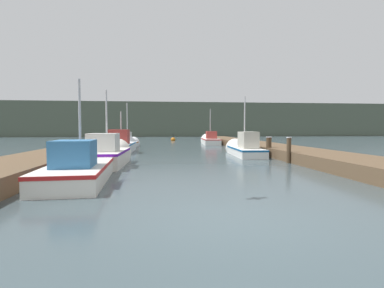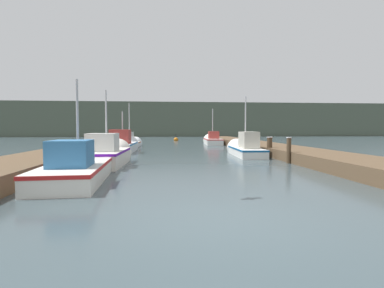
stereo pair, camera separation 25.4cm
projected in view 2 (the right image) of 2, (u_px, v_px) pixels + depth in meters
name	position (u px, v px, depth m)	size (l,w,h in m)	color
ground_plane	(223.00, 222.00, 5.43)	(200.00, 200.00, 0.00)	#38474C
dock_left	(87.00, 149.00, 20.73)	(2.81, 40.00, 0.54)	brown
dock_right	(266.00, 147.00, 21.92)	(2.81, 40.00, 0.54)	brown
distant_shore_ridge	(169.00, 120.00, 65.21)	(120.00, 16.00, 6.70)	#4C5647
fishing_boat_0	(81.00, 166.00, 10.27)	(2.01, 5.83, 3.82)	silver
fishing_boat_1	(108.00, 154.00, 14.12)	(1.80, 4.89, 3.87)	silver
fishing_boat_2	(245.00, 148.00, 18.75)	(1.70, 5.53, 4.08)	silver
fishing_boat_3	(124.00, 145.00, 21.79)	(1.76, 6.27, 3.34)	silver
fishing_boat_4	(130.00, 143.00, 26.37)	(1.77, 5.85, 4.27)	silver
fishing_boat_5	(212.00, 140.00, 31.55)	(1.86, 6.04, 4.11)	silver
mooring_piling_0	(289.00, 150.00, 14.39)	(0.25, 0.25, 1.27)	#473523
mooring_piling_1	(270.00, 147.00, 17.59)	(0.35, 0.35, 1.19)	#473523
channel_buoy	(176.00, 140.00, 39.38)	(0.58, 0.58, 1.08)	#BF6513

